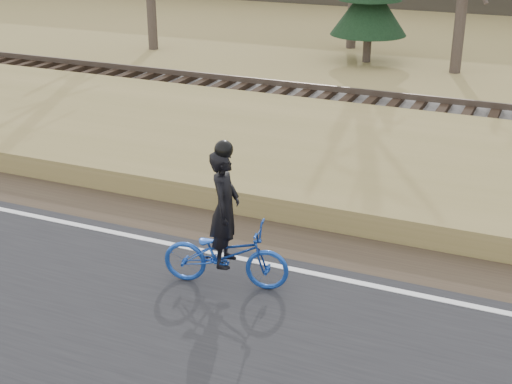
% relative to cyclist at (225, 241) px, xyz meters
% --- Properties ---
extents(ground, '(120.00, 120.00, 0.00)m').
position_rel_cyclist_xyz_m(ground, '(2.73, 0.60, -0.76)').
color(ground, olive).
rests_on(ground, ground).
extents(edge_line, '(120.00, 0.12, 0.01)m').
position_rel_cyclist_xyz_m(edge_line, '(2.73, 0.80, -0.69)').
color(edge_line, silver).
rests_on(edge_line, road).
extents(shoulder, '(120.00, 1.60, 0.04)m').
position_rel_cyclist_xyz_m(shoulder, '(2.73, 1.80, -0.74)').
color(shoulder, '#473A2B').
rests_on(shoulder, ground).
extents(embankment, '(120.00, 5.00, 0.44)m').
position_rel_cyclist_xyz_m(embankment, '(2.73, 4.80, -0.54)').
color(embankment, olive).
rests_on(embankment, ground).
extents(ballast, '(120.00, 3.00, 0.45)m').
position_rel_cyclist_xyz_m(ballast, '(2.73, 8.60, -0.53)').
color(ballast, slate).
rests_on(ballast, ground).
extents(railroad, '(120.00, 2.40, 0.29)m').
position_rel_cyclist_xyz_m(railroad, '(2.73, 8.60, -0.23)').
color(railroad, black).
rests_on(railroad, ballast).
extents(cyclist, '(1.94, 1.00, 2.21)m').
position_rel_cyclist_xyz_m(cyclist, '(0.00, 0.00, 0.00)').
color(cyclist, '#173F9E').
rests_on(cyclist, road).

